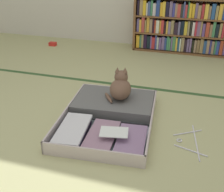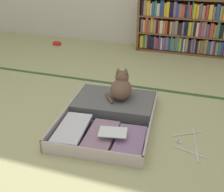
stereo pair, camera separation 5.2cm
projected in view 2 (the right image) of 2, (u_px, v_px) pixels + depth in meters
name	position (u px, v px, depth m)	size (l,w,h in m)	color
ground_plane	(79.00, 135.00, 2.08)	(10.00, 10.00, 0.00)	tan
tatami_border	(117.00, 84.00, 2.88)	(4.80, 0.05, 0.00)	#32532B
bookshelf	(189.00, 27.00, 3.66)	(1.35, 0.27, 0.71)	brown
open_suitcase	(109.00, 113.00, 2.28)	(0.77, 1.00, 0.10)	#BEAFB2
black_cat	(121.00, 87.00, 2.36)	(0.26, 0.28, 0.26)	brown
clothes_hanger	(190.00, 143.00, 1.98)	(0.25, 0.43, 0.01)	silver
small_red_pouch	(57.00, 44.00, 4.09)	(0.10, 0.07, 0.05)	red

